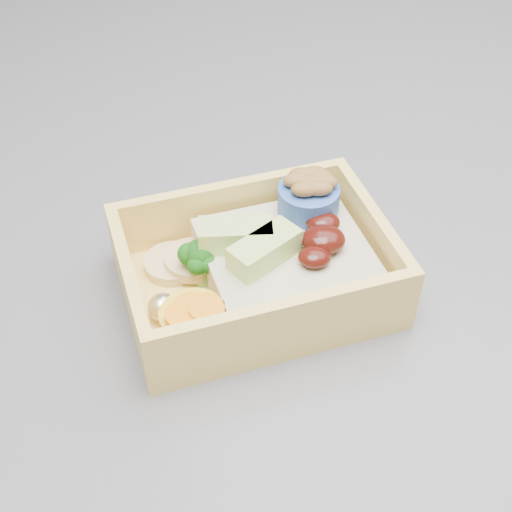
{
  "coord_description": "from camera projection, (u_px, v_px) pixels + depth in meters",
  "views": [
    {
      "loc": [
        0.11,
        -0.53,
        1.28
      ],
      "look_at": [
        0.12,
        -0.19,
        0.95
      ],
      "focal_mm": 50.0,
      "sensor_mm": 36.0,
      "label": 1
    }
  ],
  "objects": [
    {
      "name": "island",
      "position": [
        155.0,
        498.0,
        0.88
      ],
      "size": [
        1.24,
        0.84,
        0.92
      ],
      "color": "brown",
      "rests_on": "ground"
    },
    {
      "name": "bento_box",
      "position": [
        263.0,
        264.0,
        0.49
      ],
      "size": [
        0.21,
        0.17,
        0.07
      ],
      "rotation": [
        0.0,
        0.0,
        0.29
      ],
      "color": "#F4CD64",
      "rests_on": "island"
    }
  ]
}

